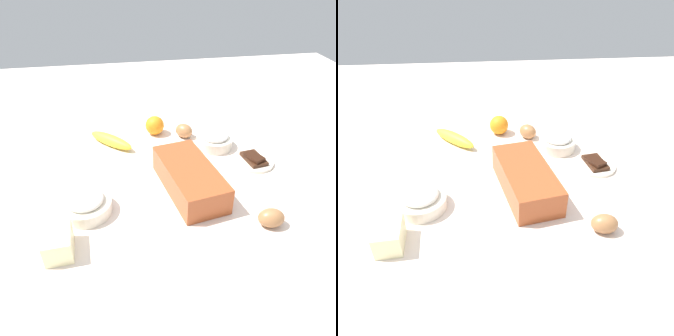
{
  "view_description": "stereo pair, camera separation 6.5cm",
  "coord_description": "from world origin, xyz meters",
  "views": [
    {
      "loc": [
        0.79,
        -0.14,
        0.6
      ],
      "look_at": [
        0.0,
        0.0,
        0.04
      ],
      "focal_mm": 34.83,
      "sensor_mm": 36.0,
      "label": 1
    },
    {
      "loc": [
        0.8,
        -0.07,
        0.6
      ],
      "look_at": [
        0.0,
        0.0,
        0.04
      ],
      "focal_mm": 34.83,
      "sensor_mm": 36.0,
      "label": 2
    }
  ],
  "objects": [
    {
      "name": "ground_plane",
      "position": [
        0.0,
        0.0,
        -0.01
      ],
      "size": [
        2.4,
        2.4,
        0.02
      ],
      "primitive_type": "cube",
      "color": "beige"
    },
    {
      "name": "loaf_pan",
      "position": [
        0.06,
        0.05,
        0.04
      ],
      "size": [
        0.3,
        0.18,
        0.08
      ],
      "rotation": [
        0.0,
        0.0,
        0.18
      ],
      "color": "#9E4723",
      "rests_on": "ground_plane"
    },
    {
      "name": "flour_bowl",
      "position": [
        0.11,
        -0.24,
        0.03
      ],
      "size": [
        0.14,
        0.14,
        0.06
      ],
      "color": "silver",
      "rests_on": "ground_plane"
    },
    {
      "name": "sugar_bowl",
      "position": [
        -0.16,
        0.19,
        0.03
      ],
      "size": [
        0.12,
        0.12,
        0.06
      ],
      "color": "silver",
      "rests_on": "ground_plane"
    },
    {
      "name": "banana",
      "position": [
        -0.23,
        -0.17,
        0.02
      ],
      "size": [
        0.17,
        0.17,
        0.04
      ],
      "primitive_type": "ellipsoid",
      "rotation": [
        0.0,
        0.0,
        0.79
      ],
      "color": "yellow",
      "rests_on": "ground_plane"
    },
    {
      "name": "orange_fruit",
      "position": [
        -0.29,
        0.0,
        0.04
      ],
      "size": [
        0.07,
        0.07,
        0.07
      ],
      "primitive_type": "sphere",
      "color": "orange",
      "rests_on": "ground_plane"
    },
    {
      "name": "butter_block",
      "position": [
        0.24,
        -0.3,
        0.03
      ],
      "size": [
        0.09,
        0.07,
        0.06
      ],
      "primitive_type": "cube",
      "rotation": [
        0.0,
        0.0,
        0.07
      ],
      "color": "#F4EDB2",
      "rests_on": "ground_plane"
    },
    {
      "name": "egg_near_butter",
      "position": [
        0.24,
        0.22,
        0.02
      ],
      "size": [
        0.06,
        0.07,
        0.05
      ],
      "primitive_type": "ellipsoid",
      "rotation": [
        0.0,
        1.57,
        1.46
      ],
      "color": "#9B683F",
      "rests_on": "ground_plane"
    },
    {
      "name": "egg_beside_bowl",
      "position": [
        -0.25,
        0.1,
        0.03
      ],
      "size": [
        0.08,
        0.08,
        0.05
      ],
      "primitive_type": "ellipsoid",
      "rotation": [
        0.0,
        1.57,
        3.86
      ],
      "color": "#9F6B40",
      "rests_on": "ground_plane"
    },
    {
      "name": "chocolate_plate",
      "position": [
        -0.04,
        0.29,
        0.01
      ],
      "size": [
        0.13,
        0.13,
        0.03
      ],
      "color": "silver",
      "rests_on": "ground_plane"
    }
  ]
}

